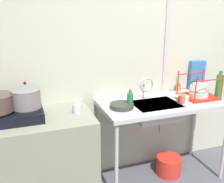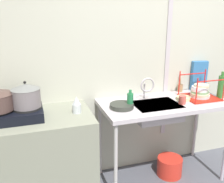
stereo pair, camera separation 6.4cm
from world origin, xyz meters
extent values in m
cube|color=beige|center=(0.00, 1.50, 1.22)|extent=(5.26, 0.10, 2.44)
cube|color=#BEB5BC|center=(0.11, 1.44, 1.34)|extent=(0.05, 0.01, 1.95)
cube|color=gray|center=(-1.49, 1.14, 0.44)|extent=(1.28, 0.62, 0.89)
cube|color=#BEB5BC|center=(-0.07, 1.14, 0.87)|extent=(1.31, 0.62, 0.04)
cylinder|color=#BBB8B6|center=(-0.69, 0.87, 0.42)|extent=(0.04, 0.04, 0.85)
cylinder|color=beige|center=(-0.69, 1.41, 0.42)|extent=(0.04, 0.04, 0.85)
cylinder|color=#BFB4B6|center=(0.54, 1.41, 0.42)|extent=(0.04, 0.04, 0.85)
cube|color=black|center=(-1.52, 1.14, 0.93)|extent=(0.49, 0.33, 0.09)
cylinder|color=black|center=(-1.40, 1.14, 0.98)|extent=(0.24, 0.24, 0.02)
cylinder|color=slate|center=(-1.40, 1.14, 1.07)|extent=(0.24, 0.24, 0.16)
cone|color=slate|center=(-1.40, 1.14, 1.17)|extent=(0.24, 0.24, 0.04)
sphere|color=black|center=(-1.40, 1.14, 1.20)|extent=(0.02, 0.02, 0.02)
cylinder|color=silver|center=(-0.98, 1.12, 0.93)|extent=(0.08, 0.08, 0.08)
cone|color=silver|center=(-0.98, 1.12, 1.00)|extent=(0.08, 0.08, 0.07)
cube|color=#BEB5BC|center=(-0.18, 1.10, 0.81)|extent=(0.46, 0.35, 0.15)
cylinder|color=#BEB5BC|center=(-0.22, 1.31, 0.97)|extent=(0.02, 0.02, 0.16)
torus|color=#BEB5BC|center=(-0.22, 1.24, 1.05)|extent=(0.15, 0.02, 0.15)
cylinder|color=#31342E|center=(-0.55, 1.11, 0.91)|extent=(0.23, 0.23, 0.04)
cylinder|color=red|center=(0.19, 0.98, 1.02)|extent=(0.01, 0.01, 0.27)
cylinder|color=red|center=(0.51, 0.98, 1.02)|extent=(0.01, 0.01, 0.27)
cylinder|color=red|center=(0.19, 1.29, 1.02)|extent=(0.01, 0.01, 0.27)
cylinder|color=red|center=(0.51, 1.29, 1.02)|extent=(0.01, 0.01, 0.27)
cylinder|color=red|center=(0.35, 0.98, 1.11)|extent=(0.33, 0.01, 0.01)
cylinder|color=red|center=(0.35, 1.29, 1.11)|extent=(0.33, 0.01, 0.01)
cube|color=red|center=(0.35, 1.14, 0.89)|extent=(0.35, 0.33, 0.01)
cylinder|color=silver|center=(0.35, 1.13, 0.91)|extent=(0.20, 0.20, 0.03)
cylinder|color=beige|center=(0.34, 1.13, 0.93)|extent=(0.19, 0.19, 0.03)
cylinder|color=gray|center=(0.35, 1.14, 0.95)|extent=(0.18, 0.18, 0.03)
cylinder|color=white|center=(0.34, 1.14, 0.98)|extent=(0.17, 0.17, 0.03)
cylinder|color=silver|center=(0.34, 1.14, 1.00)|extent=(0.16, 0.16, 0.03)
cylinder|color=beige|center=(0.36, 1.14, 1.02)|extent=(0.15, 0.15, 0.03)
cylinder|color=#BB4E45|center=(0.07, 1.03, 0.93)|extent=(0.07, 0.07, 0.08)
cylinder|color=beige|center=(0.14, 1.13, 0.90)|extent=(0.15, 0.15, 0.04)
cylinder|color=#237442|center=(-0.47, 1.10, 0.96)|extent=(0.06, 0.06, 0.14)
cylinder|color=#237442|center=(-0.47, 1.10, 1.04)|extent=(0.03, 0.03, 0.04)
cylinder|color=#33702F|center=(0.57, 1.08, 1.00)|extent=(0.08, 0.08, 0.24)
cylinder|color=#33702F|center=(0.57, 1.08, 1.15)|extent=(0.03, 0.03, 0.04)
cube|color=teal|center=(0.51, 1.40, 1.05)|extent=(0.19, 0.08, 0.34)
cylinder|color=#9D7B52|center=(0.27, 1.40, 0.93)|extent=(0.06, 0.06, 0.09)
cylinder|color=olive|center=(0.27, 1.40, 1.00)|extent=(0.01, 0.06, 0.17)
cylinder|color=red|center=(0.04, 1.14, 0.11)|extent=(0.28, 0.28, 0.21)
camera|label=1|loc=(-1.42, -1.05, 1.77)|focal=41.61mm
camera|label=2|loc=(-1.36, -1.07, 1.77)|focal=41.61mm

